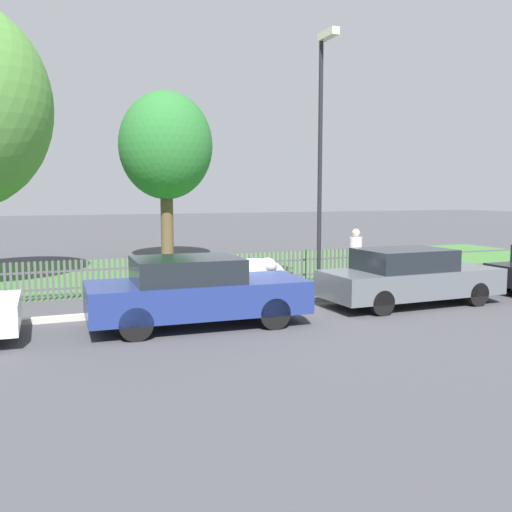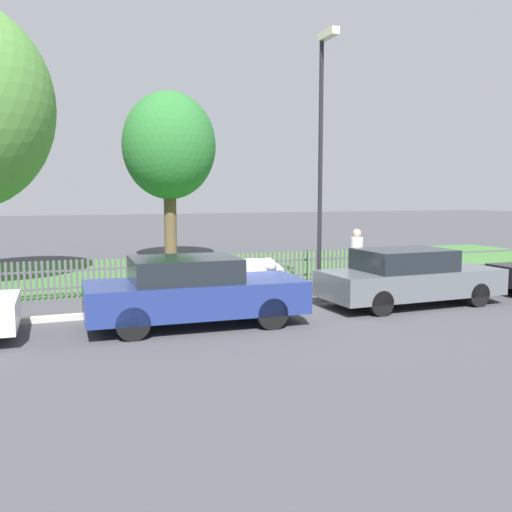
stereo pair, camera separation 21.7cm
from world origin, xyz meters
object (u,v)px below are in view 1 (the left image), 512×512
object	(u,v)px
parked_car_navy_estate	(409,277)
tree_mid_park	(166,147)
street_lamp	(322,137)
covered_motorcycle	(254,275)
parked_car_black_saloon	(195,291)
pedestrian_near_fence	(355,256)

from	to	relation	value
parked_car_navy_estate	tree_mid_park	world-z (taller)	tree_mid_park
parked_car_navy_estate	street_lamp	xyz separation A→B (m)	(-1.42, 1.82, 3.39)
covered_motorcycle	parked_car_navy_estate	bearing A→B (deg)	-24.41
parked_car_black_saloon	street_lamp	world-z (taller)	street_lamp
parked_car_black_saloon	covered_motorcycle	distance (m)	2.88
parked_car_navy_estate	street_lamp	distance (m)	4.10
covered_motorcycle	tree_mid_park	distance (m)	9.46
covered_motorcycle	tree_mid_park	world-z (taller)	tree_mid_park
parked_car_black_saloon	tree_mid_park	xyz separation A→B (m)	(1.89, 10.68, 3.70)
parked_car_black_saloon	pedestrian_near_fence	distance (m)	5.69
parked_car_navy_estate	tree_mid_park	xyz separation A→B (m)	(-3.45, 10.47, 3.74)
covered_motorcycle	pedestrian_near_fence	size ratio (longest dim) A/B	1.10
parked_car_black_saloon	covered_motorcycle	world-z (taller)	parked_car_black_saloon
tree_mid_park	parked_car_navy_estate	bearing A→B (deg)	-71.75
parked_car_navy_estate	pedestrian_near_fence	distance (m)	2.17
street_lamp	parked_car_navy_estate	bearing A→B (deg)	-51.97
pedestrian_near_fence	parked_car_black_saloon	bearing A→B (deg)	90.76
pedestrian_near_fence	street_lamp	xyz separation A→B (m)	(-1.25, -0.33, 3.11)
pedestrian_near_fence	parked_car_navy_estate	bearing A→B (deg)	160.73
tree_mid_park	pedestrian_near_fence	world-z (taller)	tree_mid_park
parked_car_black_saloon	tree_mid_park	size ratio (longest dim) A/B	0.68
parked_car_black_saloon	pedestrian_near_fence	bearing A→B (deg)	26.63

